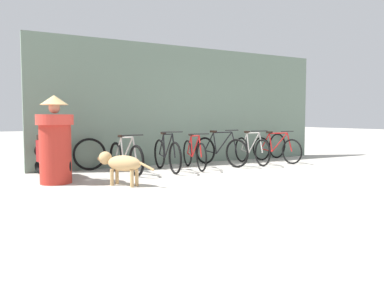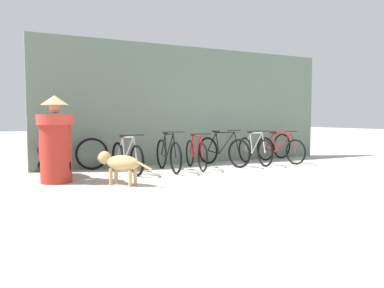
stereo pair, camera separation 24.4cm
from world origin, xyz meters
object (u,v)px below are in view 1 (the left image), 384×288
(person_in_robes, at_px, (55,140))
(spare_tire_right, at_px, (277,146))
(bicycle_3, at_px, (220,151))
(bicycle_5, at_px, (276,149))
(spare_tire_left, at_px, (89,154))
(bicycle_4, at_px, (251,150))
(bicycle_1, at_px, (167,155))
(motorcycle, at_px, (50,155))
(bicycle_2, at_px, (194,154))
(stray_dog, at_px, (120,163))
(bicycle_0, at_px, (126,157))

(person_in_robes, distance_m, spare_tire_right, 6.41)
(bicycle_3, bearing_deg, bicycle_5, 71.67)
(bicycle_5, xyz_separation_m, person_in_robes, (-5.56, -0.63, 0.43))
(spare_tire_left, bearing_deg, bicycle_4, -11.38)
(bicycle_1, bearing_deg, person_in_robes, -75.62)
(bicycle_3, xyz_separation_m, motorcycle, (-3.88, 0.02, 0.09))
(bicycle_2, bearing_deg, bicycle_1, -74.28)
(bicycle_2, height_order, stray_dog, bicycle_2)
(bicycle_4, distance_m, person_in_robes, 4.79)
(bicycle_1, distance_m, spare_tire_left, 1.72)
(bicycle_1, height_order, spare_tire_right, bicycle_1)
(bicycle_5, distance_m, spare_tire_right, 1.00)
(person_in_robes, height_order, spare_tire_left, person_in_robes)
(person_in_robes, relative_size, spare_tire_right, 2.18)
(bicycle_3, distance_m, motorcycle, 3.88)
(bicycle_5, distance_m, motorcycle, 5.56)
(bicycle_0, height_order, spare_tire_right, bicycle_0)
(bicycle_3, height_order, motorcycle, motorcycle)
(bicycle_4, bearing_deg, bicycle_5, 97.73)
(bicycle_0, bearing_deg, person_in_robes, -75.88)
(bicycle_2, distance_m, motorcycle, 3.07)
(stray_dog, height_order, spare_tire_left, spare_tire_left)
(bicycle_4, relative_size, stray_dog, 1.71)
(bicycle_2, xyz_separation_m, stray_dog, (-2.12, -1.26, 0.04))
(motorcycle, bearing_deg, stray_dog, 21.01)
(bicycle_4, bearing_deg, bicycle_1, -81.63)
(bicycle_3, height_order, bicycle_4, bicycle_3)
(bicycle_5, relative_size, motorcycle, 0.91)
(bicycle_1, height_order, bicycle_3, bicycle_3)
(person_in_robes, xyz_separation_m, spare_tire_left, (0.90, 1.36, -0.41))
(bicycle_3, height_order, stray_dog, bicycle_3)
(bicycle_0, bearing_deg, motorcycle, -103.48)
(person_in_robes, bearing_deg, bicycle_1, -159.58)
(spare_tire_right, bearing_deg, bicycle_3, -164.38)
(bicycle_1, height_order, spare_tire_left, bicycle_1)
(bicycle_5, distance_m, stray_dog, 4.81)
(person_in_robes, distance_m, spare_tire_left, 1.68)
(spare_tire_left, bearing_deg, stray_dog, -88.73)
(person_in_robes, bearing_deg, bicycle_0, -149.57)
(bicycle_0, xyz_separation_m, bicycle_2, (1.60, -0.03, 0.01))
(person_in_robes, bearing_deg, stray_dog, 151.73)
(bicycle_0, distance_m, bicycle_1, 0.90)
(bicycle_1, bearing_deg, bicycle_5, 97.01)
(bicycle_3, xyz_separation_m, spare_tire_left, (-2.99, 0.66, -0.00))
(bicycle_0, distance_m, motorcycle, 1.47)
(stray_dog, distance_m, person_in_robes, 1.26)
(bicycle_0, height_order, spare_tire_left, bicycle_0)
(bicycle_2, bearing_deg, bicycle_4, 102.31)
(bicycle_2, distance_m, bicycle_5, 2.50)
(spare_tire_right, bearing_deg, bicycle_4, -152.83)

